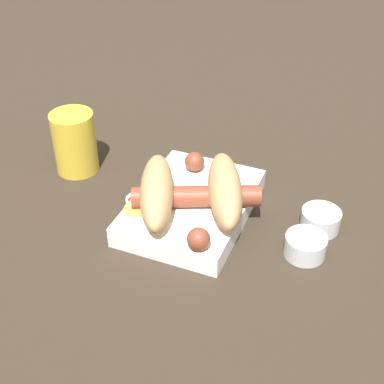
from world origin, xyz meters
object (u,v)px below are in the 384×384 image
(sausage, at_px, (196,197))
(condiment_cup_far, at_px, (320,221))
(bread_roll, at_px, (191,191))
(condiment_cup_near, at_px, (305,247))
(food_tray, at_px, (192,206))
(drink_glass, at_px, (75,142))

(sausage, relative_size, condiment_cup_far, 3.50)
(bread_roll, xyz_separation_m, condiment_cup_far, (-0.06, 0.17, -0.05))
(condiment_cup_far, bearing_deg, condiment_cup_near, -7.13)
(sausage, distance_m, condiment_cup_near, 0.16)
(sausage, height_order, condiment_cup_near, sausage)
(bread_roll, relative_size, sausage, 1.06)
(condiment_cup_near, relative_size, condiment_cup_far, 1.00)
(condiment_cup_far, bearing_deg, sausage, -71.90)
(bread_roll, height_order, condiment_cup_near, bread_roll)
(food_tray, height_order, sausage, sausage)
(condiment_cup_near, distance_m, condiment_cup_far, 0.06)
(condiment_cup_near, height_order, drink_glass, drink_glass)
(food_tray, relative_size, condiment_cup_near, 3.90)
(condiment_cup_near, bearing_deg, food_tray, -97.13)
(food_tray, height_order, drink_glass, drink_glass)
(bread_roll, height_order, sausage, bread_roll)
(food_tray, height_order, condiment_cup_near, food_tray)
(food_tray, distance_m, bread_roll, 0.05)
(drink_glass, bearing_deg, condiment_cup_near, 80.86)
(bread_roll, distance_m, sausage, 0.02)
(food_tray, bearing_deg, sausage, 40.88)
(condiment_cup_near, distance_m, drink_glass, 0.39)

